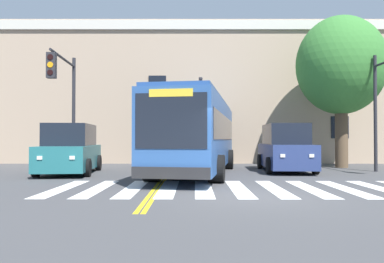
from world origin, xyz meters
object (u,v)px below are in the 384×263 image
object	(u,v)px
traffic_light_far_corner	(66,91)
traffic_light_overhead	(202,107)
car_teal_near_lane	(72,150)
city_bus	(199,133)
street_tree_curbside_large	(342,66)
car_navy_far_lane	(286,149)

from	to	relation	value
traffic_light_far_corner	traffic_light_overhead	xyz separation A→B (m)	(6.02, 1.80, -0.53)
car_teal_near_lane	traffic_light_far_corner	bearing A→B (deg)	-98.17
car_teal_near_lane	traffic_light_far_corner	xyz separation A→B (m)	(-0.08, -0.53, 2.62)
city_bus	street_tree_curbside_large	world-z (taller)	street_tree_curbside_large
street_tree_curbside_large	car_navy_far_lane	bearing A→B (deg)	-147.97
city_bus	traffic_light_overhead	distance (m)	1.76
car_navy_far_lane	street_tree_curbside_large	world-z (taller)	street_tree_curbside_large
car_navy_far_lane	traffic_light_far_corner	world-z (taller)	traffic_light_far_corner
traffic_light_far_corner	street_tree_curbside_large	world-z (taller)	street_tree_curbside_large
car_teal_near_lane	traffic_light_far_corner	world-z (taller)	traffic_light_far_corner
car_navy_far_lane	traffic_light_far_corner	size ratio (longest dim) A/B	0.94
city_bus	car_navy_far_lane	size ratio (longest dim) A/B	2.34
city_bus	traffic_light_far_corner	size ratio (longest dim) A/B	2.19
traffic_light_far_corner	traffic_light_overhead	size ratio (longest dim) A/B	1.13
car_teal_near_lane	car_navy_far_lane	world-z (taller)	car_navy_far_lane
car_teal_near_lane	car_navy_far_lane	xyz separation A→B (m)	(10.05, 1.21, 0.02)
car_teal_near_lane	traffic_light_overhead	bearing A→B (deg)	12.13
car_teal_near_lane	street_tree_curbside_large	distance (m)	14.85
car_teal_near_lane	car_navy_far_lane	distance (m)	10.12
car_teal_near_lane	car_navy_far_lane	bearing A→B (deg)	6.85
car_navy_far_lane	street_tree_curbside_large	bearing A→B (deg)	32.03
city_bus	car_teal_near_lane	xyz separation A→B (m)	(-5.79, -0.13, -0.76)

